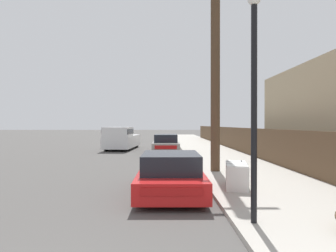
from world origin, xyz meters
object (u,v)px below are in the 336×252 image
object	(u,v)px
discarded_fridge	(237,175)
parked_sports_car_red	(171,174)
car_parked_mid	(166,144)
street_lamp	(254,88)
utility_pole	(215,55)
pickup_truck	(121,138)

from	to	relation	value
discarded_fridge	parked_sports_car_red	world-z (taller)	parked_sports_car_red
parked_sports_car_red	car_parked_mid	xyz separation A→B (m)	(-0.08, 12.09, 0.08)
street_lamp	car_parked_mid	bearing A→B (deg)	96.20
car_parked_mid	street_lamp	bearing A→B (deg)	-83.41
car_parked_mid	utility_pole	bearing A→B (deg)	-76.56
pickup_truck	utility_pole	bearing A→B (deg)	119.74
discarded_fridge	street_lamp	bearing A→B (deg)	-86.94
pickup_truck	street_lamp	xyz separation A→B (m)	(5.26, -18.43, 1.84)
discarded_fridge	street_lamp	xyz separation A→B (m)	(-0.47, -3.35, 2.27)
discarded_fridge	utility_pole	size ratio (longest dim) A/B	0.18
pickup_truck	street_lamp	world-z (taller)	street_lamp
discarded_fridge	parked_sports_car_red	size ratio (longest dim) A/B	0.37
car_parked_mid	discarded_fridge	bearing A→B (deg)	-79.45
discarded_fridge	parked_sports_car_red	distance (m)	2.06
discarded_fridge	parked_sports_car_red	xyz separation A→B (m)	(-2.04, -0.25, 0.07)
parked_sports_car_red	pickup_truck	distance (m)	15.76
pickup_truck	discarded_fridge	bearing A→B (deg)	115.27
parked_sports_car_red	utility_pole	distance (m)	5.88
street_lamp	utility_pole	bearing A→B (deg)	86.88
discarded_fridge	pickup_truck	distance (m)	16.13
car_parked_mid	pickup_truck	xyz separation A→B (m)	(-3.61, 3.23, 0.28)
parked_sports_car_red	car_parked_mid	world-z (taller)	car_parked_mid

